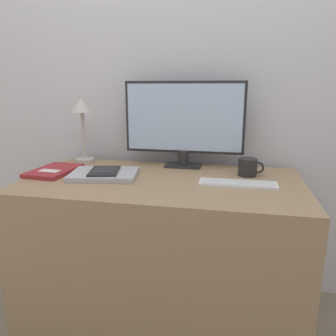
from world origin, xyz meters
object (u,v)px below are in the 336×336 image
at_px(ereader, 104,171).
at_px(desk_lamp, 82,116).
at_px(keyboard, 238,184).
at_px(notebook, 54,171).
at_px(monitor, 184,121).
at_px(laptop, 104,174).
at_px(coffee_mug, 248,167).

height_order(ereader, desk_lamp, desk_lamp).
height_order(keyboard, notebook, notebook).
height_order(monitor, keyboard, monitor).
distance_m(laptop, ereader, 0.02).
xyz_separation_m(ereader, notebook, (-0.28, 0.02, -0.02)).
height_order(laptop, notebook, laptop).
bearing_deg(ereader, monitor, 40.26).
height_order(ereader, notebook, ereader).
bearing_deg(monitor, coffee_mug, -20.08).
bearing_deg(coffee_mug, ereader, -166.41).
relative_size(monitor, coffee_mug, 5.12).
relative_size(desk_lamp, coffee_mug, 2.93).
xyz_separation_m(keyboard, notebook, (-0.90, 0.03, 0.00)).
xyz_separation_m(desk_lamp, coffee_mug, (0.90, -0.12, -0.22)).
xyz_separation_m(keyboard, laptop, (-0.62, 0.01, 0.01)).
bearing_deg(notebook, desk_lamp, 81.06).
bearing_deg(notebook, coffee_mug, 8.45).
bearing_deg(keyboard, coffee_mug, 74.80).
bearing_deg(desk_lamp, laptop, -50.30).
bearing_deg(ereader, laptop, 178.56).
bearing_deg(monitor, laptop, -139.97).
relative_size(keyboard, ereader, 1.62).
relative_size(notebook, coffee_mug, 2.34).
distance_m(monitor, ereader, 0.49).
xyz_separation_m(keyboard, desk_lamp, (-0.86, 0.29, 0.25)).
bearing_deg(monitor, keyboard, -45.51).
relative_size(laptop, coffee_mug, 2.79).
height_order(keyboard, laptop, laptop).
relative_size(monitor, keyboard, 1.88).
bearing_deg(coffee_mug, notebook, -171.55).
bearing_deg(keyboard, ereader, 179.19).
xyz_separation_m(ereader, desk_lamp, (-0.24, 0.28, 0.23)).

